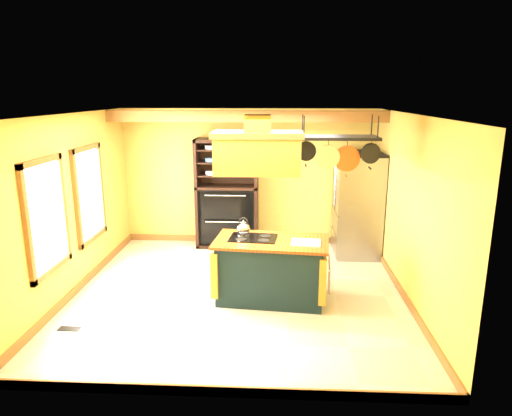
# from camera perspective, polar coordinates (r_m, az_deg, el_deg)

# --- Properties ---
(floor) EXTENTS (5.00, 5.00, 0.00)m
(floor) POSITION_cam_1_polar(r_m,az_deg,el_deg) (7.16, -2.19, -10.51)
(floor) COLOR beige
(floor) RESTS_ON ground
(ceiling) EXTENTS (5.00, 5.00, 0.00)m
(ceiling) POSITION_cam_1_polar(r_m,az_deg,el_deg) (6.51, -2.42, 11.64)
(ceiling) COLOR white
(ceiling) RESTS_ON wall_back
(wall_back) EXTENTS (5.00, 0.02, 2.70)m
(wall_back) POSITION_cam_1_polar(r_m,az_deg,el_deg) (9.14, -0.87, 3.86)
(wall_back) COLOR gold
(wall_back) RESTS_ON floor
(wall_front) EXTENTS (5.00, 0.02, 2.70)m
(wall_front) POSITION_cam_1_polar(r_m,az_deg,el_deg) (4.34, -5.32, -8.05)
(wall_front) COLOR gold
(wall_front) RESTS_ON floor
(wall_left) EXTENTS (0.02, 5.00, 2.70)m
(wall_left) POSITION_cam_1_polar(r_m,az_deg,el_deg) (7.36, -22.06, 0.28)
(wall_left) COLOR gold
(wall_left) RESTS_ON floor
(wall_right) EXTENTS (0.02, 5.00, 2.70)m
(wall_right) POSITION_cam_1_polar(r_m,az_deg,el_deg) (6.94, 18.72, -0.23)
(wall_right) COLOR gold
(wall_right) RESTS_ON floor
(ceiling_beam) EXTENTS (5.00, 0.15, 0.20)m
(ceiling_beam) POSITION_cam_1_polar(r_m,az_deg,el_deg) (8.21, -1.29, 11.40)
(ceiling_beam) COLOR brown
(ceiling_beam) RESTS_ON ceiling
(window_near) EXTENTS (0.06, 1.06, 1.56)m
(window_near) POSITION_cam_1_polar(r_m,az_deg,el_deg) (6.64, -24.67, -0.97)
(window_near) COLOR brown
(window_near) RESTS_ON wall_left
(window_far) EXTENTS (0.06, 1.06, 1.56)m
(window_far) POSITION_cam_1_polar(r_m,az_deg,el_deg) (7.87, -20.06, 1.68)
(window_far) COLOR brown
(window_far) RESTS_ON wall_left
(kitchen_island) EXTENTS (1.72, 1.06, 1.11)m
(kitchen_island) POSITION_cam_1_polar(r_m,az_deg,el_deg) (6.78, 1.88, -7.64)
(kitchen_island) COLOR black
(kitchen_island) RESTS_ON floor
(range_hood) EXTENTS (1.25, 0.70, 0.80)m
(range_hood) POSITION_cam_1_polar(r_m,az_deg,el_deg) (6.34, 0.21, 7.25)
(range_hood) COLOR #C17D30
(range_hood) RESTS_ON ceiling
(pot_rack) EXTENTS (1.13, 0.53, 0.78)m
(pot_rack) POSITION_cam_1_polar(r_m,az_deg,el_deg) (6.38, 10.26, 7.85)
(pot_rack) COLOR black
(pot_rack) RESTS_ON ceiling
(refrigerator) EXTENTS (0.82, 0.97, 1.90)m
(refrigerator) POSITION_cam_1_polar(r_m,az_deg,el_deg) (8.75, 12.53, 0.20)
(refrigerator) COLOR gray
(refrigerator) RESTS_ON floor
(hutch) EXTENTS (1.21, 0.55, 2.14)m
(hutch) POSITION_cam_1_polar(r_m,az_deg,el_deg) (9.06, -3.59, 0.44)
(hutch) COLOR black
(hutch) RESTS_ON floor
(floor_register) EXTENTS (0.28, 0.13, 0.01)m
(floor_register) POSITION_cam_1_polar(r_m,az_deg,el_deg) (6.61, -22.32, -13.78)
(floor_register) COLOR black
(floor_register) RESTS_ON floor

